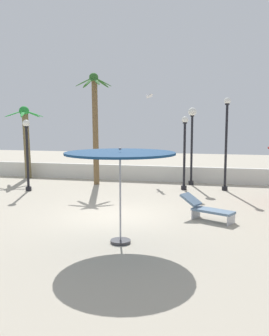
% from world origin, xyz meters
% --- Properties ---
extents(ground_plane, '(56.00, 56.00, 0.00)m').
position_xyz_m(ground_plane, '(0.00, 0.00, 0.00)').
color(ground_plane, '#B2A893').
extents(boundary_wall, '(25.20, 0.30, 0.88)m').
position_xyz_m(boundary_wall, '(0.00, 8.30, 0.44)').
color(boundary_wall, silver).
rests_on(boundary_wall, ground_plane).
extents(patio_umbrella_1, '(2.98, 2.98, 2.63)m').
position_xyz_m(patio_umbrella_1, '(0.93, -2.55, 2.35)').
color(patio_umbrella_1, '#333338').
rests_on(patio_umbrella_1, ground_plane).
extents(palm_tree_0, '(1.91, 1.94, 5.90)m').
position_xyz_m(palm_tree_0, '(-3.03, 6.51, 3.59)').
color(palm_tree_0, brown).
rests_on(palm_tree_0, ground_plane).
extents(palm_tree_1, '(2.44, 2.33, 4.29)m').
position_xyz_m(palm_tree_1, '(-7.82, 7.66, 2.68)').
color(palm_tree_1, brown).
rests_on(palm_tree_1, ground_plane).
extents(lamp_post_0, '(0.32, 0.32, 3.61)m').
position_xyz_m(lamp_post_0, '(1.77, 6.00, 2.04)').
color(lamp_post_0, black).
rests_on(lamp_post_0, ground_plane).
extents(lamp_post_1, '(0.31, 0.31, 4.50)m').
position_xyz_m(lamp_post_1, '(3.75, 6.29, 2.49)').
color(lamp_post_1, black).
rests_on(lamp_post_1, ground_plane).
extents(lamp_post_2, '(0.44, 0.44, 4.10)m').
position_xyz_m(lamp_post_2, '(1.99, 7.56, 2.80)').
color(lamp_post_2, black).
rests_on(lamp_post_2, ground_plane).
extents(lamp_post_3, '(0.34, 0.34, 3.45)m').
position_xyz_m(lamp_post_3, '(-5.58, 3.90, 2.02)').
color(lamp_post_3, black).
rests_on(lamp_post_3, ground_plane).
extents(lounge_chair_1, '(1.92, 1.30, 0.83)m').
position_xyz_m(lounge_chair_1, '(3.13, 0.43, 0.40)').
color(lounge_chair_1, '#B7B7BC').
rests_on(lounge_chair_1, ground_plane).
extents(seagull_0, '(0.65, 1.28, 0.17)m').
position_xyz_m(seagull_0, '(-0.72, 9.58, 4.88)').
color(seagull_0, white).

